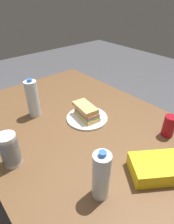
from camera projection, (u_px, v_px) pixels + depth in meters
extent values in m
plane|color=#4C4C51|center=(81.00, 199.00, 1.57)|extent=(8.00, 8.00, 0.00)
cube|color=brown|center=(80.00, 128.00, 1.16)|extent=(1.56, 1.08, 0.04)
cylinder|color=brown|center=(73.00, 108.00, 2.07)|extent=(0.07, 0.07, 0.72)
cylinder|color=white|center=(87.00, 118.00, 1.20)|extent=(0.26, 0.26, 0.01)
cube|color=#DBB26B|center=(87.00, 115.00, 1.19)|extent=(0.18, 0.11, 0.02)
cube|color=#599E3F|center=(87.00, 113.00, 1.19)|extent=(0.17, 0.11, 0.01)
cube|color=#C6727A|center=(87.00, 111.00, 1.18)|extent=(0.17, 0.10, 0.02)
cube|color=yellow|center=(87.00, 110.00, 1.17)|extent=(0.16, 0.10, 0.01)
cube|color=#DBB26B|center=(85.00, 107.00, 1.17)|extent=(0.18, 0.11, 0.02)
cylinder|color=maroon|center=(169.00, 126.00, 1.04)|extent=(0.07, 0.07, 0.12)
cube|color=yellow|center=(157.00, 168.00, 0.84)|extent=(0.25, 0.27, 0.07)
cylinder|color=silver|center=(101.00, 176.00, 0.71)|extent=(0.07, 0.07, 0.22)
cylinder|color=blue|center=(102.00, 154.00, 0.65)|extent=(0.03, 0.03, 0.02)
cylinder|color=silver|center=(11.00, 156.00, 0.88)|extent=(0.08, 0.08, 0.09)
cylinder|color=silver|center=(10.00, 153.00, 0.87)|extent=(0.08, 0.08, 0.09)
cylinder|color=silver|center=(10.00, 150.00, 0.86)|extent=(0.08, 0.08, 0.09)
cylinder|color=silver|center=(9.00, 147.00, 0.85)|extent=(0.08, 0.08, 0.09)
cylinder|color=silver|center=(8.00, 144.00, 0.84)|extent=(0.08, 0.08, 0.09)
cylinder|color=silver|center=(33.00, 99.00, 1.18)|extent=(0.08, 0.08, 0.23)
cylinder|color=blue|center=(29.00, 80.00, 1.11)|extent=(0.03, 0.03, 0.02)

